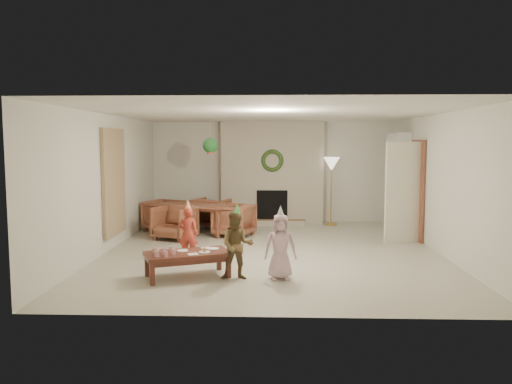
{
  "coord_description": "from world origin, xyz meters",
  "views": [
    {
      "loc": [
        0.03,
        -9.03,
        1.98
      ],
      "look_at": [
        -0.3,
        0.4,
        1.05
      ],
      "focal_mm": 35.07,
      "sensor_mm": 36.0,
      "label": 1
    }
  ],
  "objects_px": {
    "dining_table": "(194,219)",
    "child_pink": "(280,247)",
    "child_plaid": "(237,245)",
    "dining_chair_left": "(164,215)",
    "dining_chair_right": "(234,220)",
    "child_red": "(188,234)",
    "dining_chair_near": "(175,222)",
    "dining_chair_far": "(211,213)",
    "coffee_table_top": "(187,254)"
  },
  "relations": [
    {
      "from": "child_red",
      "to": "child_pink",
      "type": "height_order",
      "value": "child_pink"
    },
    {
      "from": "coffee_table_top",
      "to": "dining_chair_far",
      "type": "bearing_deg",
      "value": 70.06
    },
    {
      "from": "dining_table",
      "to": "child_red",
      "type": "distance_m",
      "value": 2.62
    },
    {
      "from": "dining_chair_right",
      "to": "child_red",
      "type": "relative_size",
      "value": 0.84
    },
    {
      "from": "dining_chair_left",
      "to": "child_red",
      "type": "bearing_deg",
      "value": -138.37
    },
    {
      "from": "dining_chair_left",
      "to": "child_red",
      "type": "xyz_separation_m",
      "value": [
        1.04,
        -2.89,
        0.11
      ]
    },
    {
      "from": "dining_table",
      "to": "child_pink",
      "type": "bearing_deg",
      "value": -41.62
    },
    {
      "from": "dining_chair_far",
      "to": "child_plaid",
      "type": "xyz_separation_m",
      "value": [
        0.93,
        -4.46,
        0.15
      ]
    },
    {
      "from": "dining_chair_far",
      "to": "child_pink",
      "type": "relative_size",
      "value": 0.79
    },
    {
      "from": "dining_chair_right",
      "to": "child_red",
      "type": "xyz_separation_m",
      "value": [
        -0.59,
        -2.23,
        0.11
      ]
    },
    {
      "from": "child_plaid",
      "to": "child_pink",
      "type": "xyz_separation_m",
      "value": [
        0.63,
        0.04,
        -0.02
      ]
    },
    {
      "from": "child_plaid",
      "to": "dining_table",
      "type": "bearing_deg",
      "value": 104.2
    },
    {
      "from": "dining_chair_far",
      "to": "child_pink",
      "type": "distance_m",
      "value": 4.69
    },
    {
      "from": "dining_chair_near",
      "to": "coffee_table_top",
      "type": "xyz_separation_m",
      "value": [
        0.77,
        -2.92,
        0.0
      ]
    },
    {
      "from": "dining_table",
      "to": "child_pink",
      "type": "distance_m",
      "value": 4.14
    },
    {
      "from": "dining_chair_far",
      "to": "dining_chair_right",
      "type": "xyz_separation_m",
      "value": [
        0.62,
        -1.09,
        0.0
      ]
    },
    {
      "from": "dining_chair_left",
      "to": "child_plaid",
      "type": "height_order",
      "value": "child_plaid"
    },
    {
      "from": "dining_chair_far",
      "to": "dining_chair_right",
      "type": "distance_m",
      "value": 1.25
    },
    {
      "from": "dining_table",
      "to": "dining_chair_near",
      "type": "xyz_separation_m",
      "value": [
        -0.29,
        -0.73,
        0.03
      ]
    },
    {
      "from": "child_red",
      "to": "child_pink",
      "type": "relative_size",
      "value": 0.94
    },
    {
      "from": "dining_chair_right",
      "to": "child_red",
      "type": "bearing_deg",
      "value": 6.95
    },
    {
      "from": "dining_chair_right",
      "to": "coffee_table_top",
      "type": "bearing_deg",
      "value": 14.39
    },
    {
      "from": "dining_chair_far",
      "to": "child_red",
      "type": "xyz_separation_m",
      "value": [
        0.02,
        -3.32,
        0.11
      ]
    },
    {
      "from": "dining_chair_far",
      "to": "dining_chair_right",
      "type": "height_order",
      "value": "same"
    },
    {
      "from": "dining_chair_far",
      "to": "dining_chair_left",
      "type": "height_order",
      "value": "same"
    },
    {
      "from": "dining_table",
      "to": "child_plaid",
      "type": "height_order",
      "value": "child_plaid"
    },
    {
      "from": "dining_table",
      "to": "coffee_table_top",
      "type": "bearing_deg",
      "value": -60.69
    },
    {
      "from": "dining_chair_near",
      "to": "dining_chair_far",
      "type": "relative_size",
      "value": 1.0
    },
    {
      "from": "dining_chair_left",
      "to": "child_pink",
      "type": "distance_m",
      "value": 4.75
    },
    {
      "from": "dining_chair_left",
      "to": "child_pink",
      "type": "xyz_separation_m",
      "value": [
        2.57,
        -3.99,
        0.13
      ]
    },
    {
      "from": "dining_chair_left",
      "to": "dining_chair_right",
      "type": "distance_m",
      "value": 1.76
    },
    {
      "from": "coffee_table_top",
      "to": "child_red",
      "type": "xyz_separation_m",
      "value": [
        -0.16,
        1.05,
        0.1
      ]
    },
    {
      "from": "dining_chair_far",
      "to": "coffee_table_top",
      "type": "relative_size",
      "value": 0.62
    },
    {
      "from": "dining_chair_right",
      "to": "dining_chair_near",
      "type": "bearing_deg",
      "value": -51.34
    },
    {
      "from": "dining_table",
      "to": "dining_chair_near",
      "type": "distance_m",
      "value": 0.78
    },
    {
      "from": "child_red",
      "to": "child_plaid",
      "type": "distance_m",
      "value": 1.46
    },
    {
      "from": "dining_chair_far",
      "to": "dining_chair_near",
      "type": "bearing_deg",
      "value": 90.0
    },
    {
      "from": "dining_chair_left",
      "to": "coffee_table_top",
      "type": "height_order",
      "value": "dining_chair_left"
    },
    {
      "from": "dining_chair_right",
      "to": "dining_chair_far",
      "type": "bearing_deg",
      "value": -128.66
    },
    {
      "from": "child_pink",
      "to": "dining_chair_left",
      "type": "bearing_deg",
      "value": 119.32
    },
    {
      "from": "dining_chair_near",
      "to": "child_pink",
      "type": "height_order",
      "value": "child_pink"
    },
    {
      "from": "coffee_table_top",
      "to": "child_plaid",
      "type": "distance_m",
      "value": 0.76
    },
    {
      "from": "dining_chair_left",
      "to": "child_pink",
      "type": "bearing_deg",
      "value": -125.34
    },
    {
      "from": "child_pink",
      "to": "child_red",
      "type": "bearing_deg",
      "value": 140.82
    },
    {
      "from": "child_red",
      "to": "child_plaid",
      "type": "bearing_deg",
      "value": 130.17
    },
    {
      "from": "child_red",
      "to": "child_plaid",
      "type": "height_order",
      "value": "child_plaid"
    },
    {
      "from": "dining_table",
      "to": "dining_chair_right",
      "type": "distance_m",
      "value": 0.98
    },
    {
      "from": "dining_table",
      "to": "dining_chair_far",
      "type": "relative_size",
      "value": 2.34
    },
    {
      "from": "dining_chair_far",
      "to": "child_red",
      "type": "height_order",
      "value": "child_red"
    },
    {
      "from": "dining_chair_near",
      "to": "dining_chair_right",
      "type": "height_order",
      "value": "same"
    }
  ]
}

